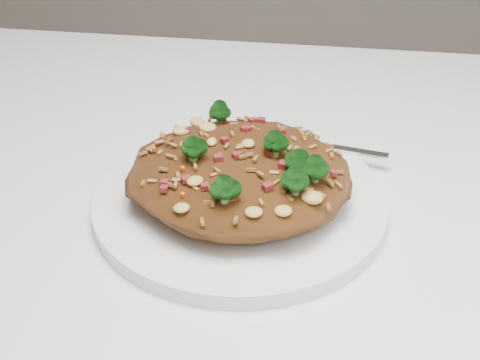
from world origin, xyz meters
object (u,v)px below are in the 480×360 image
(dining_table, at_px, (324,312))
(fork, at_px, (312,144))
(fried_rice, at_px, (241,167))
(plate, at_px, (240,201))

(dining_table, height_order, fork, fork)
(dining_table, relative_size, fried_rice, 6.32)
(plate, xyz_separation_m, fried_rice, (0.00, -0.00, 0.04))
(dining_table, distance_m, fried_rice, 0.16)
(fried_rice, xyz_separation_m, fork, (0.06, 0.09, -0.03))
(plate, xyz_separation_m, fork, (0.06, 0.09, 0.01))
(fried_rice, bearing_deg, plate, 141.60)
(fork, bearing_deg, fried_rice, -111.89)
(dining_table, distance_m, plate, 0.13)
(fork, bearing_deg, plate, -112.35)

